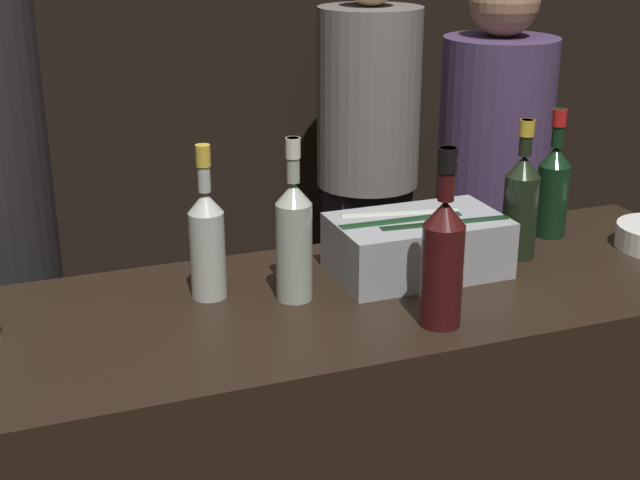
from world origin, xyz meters
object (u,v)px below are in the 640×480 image
ice_bin_with_bottles (417,242)px  person_grey_polo (368,145)px  red_wine_bottle_black_foil (443,256)px  rose_wine_bottle (207,239)px  white_wine_bottle (294,236)px  champagne_bottle (521,202)px  person_blond_tee (490,204)px  red_wine_bottle_burgundy (553,186)px

ice_bin_with_bottles → person_grey_polo: person_grey_polo is taller
red_wine_bottle_black_foil → person_grey_polo: (0.61, 1.77, -0.26)m
rose_wine_bottle → ice_bin_with_bottles: bearing=-4.3°
white_wine_bottle → red_wine_bottle_black_foil: bearing=-43.5°
champagne_bottle → person_blond_tee: bearing=63.4°
rose_wine_bottle → person_grey_polo: (1.01, 1.48, -0.25)m
ice_bin_with_bottles → person_blond_tee: (0.60, 0.67, -0.18)m
red_wine_bottle_black_foil → champagne_bottle: (0.34, 0.26, -0.01)m
white_wine_bottle → person_grey_polo: 1.78m
white_wine_bottle → red_wine_bottle_black_foil: 0.32m
red_wine_bottle_black_foil → person_blond_tee: person_blond_tee is taller
white_wine_bottle → champagne_bottle: bearing=4.5°
red_wine_bottle_black_foil → champagne_bottle: bearing=37.4°
red_wine_bottle_burgundy → person_grey_polo: bearing=85.3°
rose_wine_bottle → person_blond_tee: bearing=30.6°
ice_bin_with_bottles → champagne_bottle: champagne_bottle is taller
person_blond_tee → red_wine_bottle_burgundy: bearing=14.8°
red_wine_bottle_burgundy → white_wine_bottle: 0.74m
person_blond_tee → person_grey_polo: bearing=-143.8°
champagne_bottle → red_wine_bottle_burgundy: bearing=32.1°
person_grey_polo → rose_wine_bottle: bearing=-122.3°
rose_wine_bottle → champagne_bottle: 0.74m
red_wine_bottle_burgundy → red_wine_bottle_black_foil: bearing=-144.2°
red_wine_bottle_burgundy → rose_wine_bottle: 0.90m
red_wine_bottle_burgundy → person_blond_tee: size_ratio=0.19×
red_wine_bottle_burgundy → rose_wine_bottle: (-0.90, -0.07, 0.00)m
person_grey_polo → ice_bin_with_bottles: bearing=-107.6°
white_wine_bottle → person_blond_tee: size_ratio=0.21×
white_wine_bottle → champagne_bottle: (0.57, 0.05, -0.01)m
champagne_bottle → person_grey_polo: bearing=79.8°
champagne_bottle → person_grey_polo: size_ratio=0.20×
person_grey_polo → champagne_bottle: bearing=-98.0°
rose_wine_bottle → white_wine_bottle: 0.18m
ice_bin_with_bottles → rose_wine_bottle: bearing=175.7°
red_wine_bottle_black_foil → person_grey_polo: person_grey_polo is taller
red_wine_bottle_black_foil → ice_bin_with_bottles: bearing=73.9°
ice_bin_with_bottles → rose_wine_bottle: size_ratio=1.15×
white_wine_bottle → person_grey_polo: person_grey_polo is taller
red_wine_bottle_black_foil → person_blond_tee: 1.17m
ice_bin_with_bottles → white_wine_bottle: size_ratio=1.09×
ice_bin_with_bottles → red_wine_bottle_black_foil: (-0.07, -0.26, 0.07)m
ice_bin_with_bottles → person_grey_polo: (0.54, 1.51, -0.19)m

